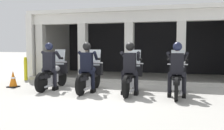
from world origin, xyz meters
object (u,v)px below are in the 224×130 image
object	(u,v)px
motorcycle_center_left	(90,76)
police_officer_center_right	(130,64)
motorcycle_far_left	(54,74)
police_officer_center_left	(87,63)
bollard_kerbside	(26,69)
motorcycle_far_right	(177,79)
police_officer_far_right	(177,65)
police_officer_far_left	(50,62)
traffic_cone_flank	(13,79)
motorcycle_center_right	(132,77)

from	to	relation	value
motorcycle_center_left	police_officer_center_right	size ratio (longest dim) A/B	1.29
motorcycle_far_left	police_officer_center_left	distance (m)	1.49
motorcycle_center_left	bollard_kerbside	bearing A→B (deg)	163.93
motorcycle_far_right	bollard_kerbside	xyz separation A→B (m)	(-6.32, 1.64, -0.00)
police_officer_center_right	police_officer_far_right	distance (m)	1.38
motorcycle_center_left	bollard_kerbside	size ratio (longest dim) A/B	2.03
police_officer_center_right	police_officer_far_right	size ratio (longest dim) A/B	1.00
police_officer_far_left	police_officer_center_left	world-z (taller)	same
police_officer_center_left	traffic_cone_flank	distance (m)	2.99
motorcycle_far_left	bollard_kerbside	distance (m)	2.68
motorcycle_center_left	bollard_kerbside	world-z (taller)	motorcycle_center_left
police_officer_far_left	bollard_kerbside	world-z (taller)	police_officer_far_left
motorcycle_center_left	motorcycle_center_right	world-z (taller)	same
police_officer_far_left	motorcycle_center_right	bearing A→B (deg)	9.46
police_officer_far_right	bollard_kerbside	size ratio (longest dim) A/B	1.58
police_officer_center_left	police_officer_far_right	size ratio (longest dim) A/B	1.00
motorcycle_center_left	police_officer_far_right	bearing A→B (deg)	2.57
police_officer_far_right	motorcycle_far_right	bearing A→B (deg)	92.50
motorcycle_far_left	police_officer_far_right	distance (m)	4.17
motorcycle_center_left	police_officer_center_right	distance (m)	1.47
motorcycle_far_right	motorcycle_far_left	bearing A→B (deg)	-178.64
police_officer_far_right	bollard_kerbside	world-z (taller)	police_officer_far_right
motorcycle_far_right	traffic_cone_flank	bearing A→B (deg)	-176.57
police_officer_center_right	motorcycle_far_left	bearing A→B (deg)	173.65
motorcycle_far_left	police_officer_far_right	xyz separation A→B (m)	(4.13, -0.38, 0.44)
police_officer_center_left	motorcycle_far_left	bearing A→B (deg)	173.09
motorcycle_center_right	motorcycle_center_left	bearing A→B (deg)	-178.16
police_officer_far_left	bollard_kerbside	size ratio (longest dim) A/B	1.58
motorcycle_far_left	police_officer_far_left	size ratio (longest dim) A/B	1.29
motorcycle_center_right	motorcycle_far_right	bearing A→B (deg)	0.40
police_officer_far_left	traffic_cone_flank	distance (m)	1.67
police_officer_center_left	motorcycle_far_right	distance (m)	2.80
police_officer_far_left	traffic_cone_flank	xyz separation A→B (m)	(-1.53, 0.12, -0.65)
police_officer_far_left	motorcycle_far_right	bearing A→B (deg)	7.80
motorcycle_center_right	traffic_cone_flank	world-z (taller)	motorcycle_center_right
police_officer_far_right	traffic_cone_flank	distance (m)	5.70
police_officer_center_right	bollard_kerbside	xyz separation A→B (m)	(-4.95, 1.90, -0.44)
motorcycle_far_left	motorcycle_center_left	xyz separation A→B (m)	(1.38, -0.10, 0.00)
police_officer_far_left	police_officer_center_right	size ratio (longest dim) A/B	1.00
traffic_cone_flank	motorcycle_far_right	bearing A→B (deg)	0.67
police_officer_center_right	traffic_cone_flank	world-z (taller)	police_officer_center_right
motorcycle_center_left	motorcycle_far_right	bearing A→B (deg)	8.45
motorcycle_center_left	motorcycle_far_right	world-z (taller)	same
motorcycle_center_right	police_officer_center_right	xyz separation A→B (m)	(-0.00, -0.28, 0.44)
motorcycle_center_right	police_officer_far_right	distance (m)	1.47
motorcycle_center_right	bollard_kerbside	world-z (taller)	motorcycle_center_right
police_officer_center_right	motorcycle_far_right	size ratio (longest dim) A/B	0.78
motorcycle_center_left	traffic_cone_flank	bearing A→B (deg)	-170.07
motorcycle_far_left	motorcycle_center_left	bearing A→B (deg)	1.25
police_officer_center_right	bollard_kerbside	size ratio (longest dim) A/B	1.58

